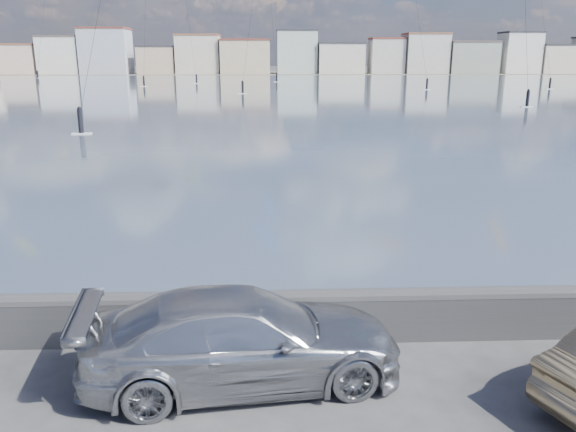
% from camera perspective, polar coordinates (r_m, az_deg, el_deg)
% --- Properties ---
extents(ground, '(700.00, 700.00, 0.00)m').
position_cam_1_polar(ground, '(9.11, -5.68, -20.68)').
color(ground, '#333335').
rests_on(ground, ground).
extents(bay_water, '(500.00, 177.00, 0.00)m').
position_cam_1_polar(bay_water, '(98.96, -2.62, 12.70)').
color(bay_water, '#354356').
rests_on(bay_water, ground).
extents(far_shore_strip, '(500.00, 60.00, 0.00)m').
position_cam_1_polar(far_shore_strip, '(207.38, -2.46, 14.34)').
color(far_shore_strip, '#4C473D').
rests_on(far_shore_strip, ground).
extents(seawall, '(400.00, 0.36, 1.08)m').
position_cam_1_polar(seawall, '(11.13, -4.96, -9.95)').
color(seawall, '#28282B').
rests_on(seawall, ground).
extents(far_buildings, '(240.79, 13.26, 14.60)m').
position_cam_1_polar(far_buildings, '(193.31, -2.09, 16.02)').
color(far_buildings, silver).
rests_on(far_buildings, ground).
extents(car_silver, '(5.70, 2.91, 1.58)m').
position_cam_1_polar(car_silver, '(9.84, -4.60, -12.23)').
color(car_silver, '#A4A5AB').
rests_on(car_silver, ground).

